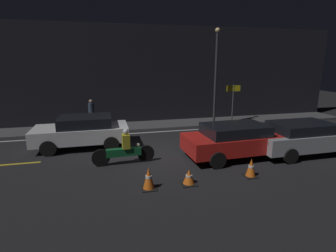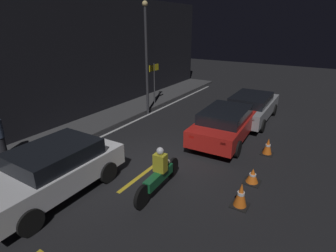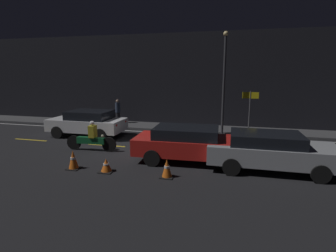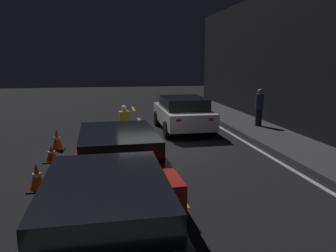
{
  "view_description": "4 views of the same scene",
  "coord_description": "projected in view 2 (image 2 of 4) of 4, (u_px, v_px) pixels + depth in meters",
  "views": [
    {
      "loc": [
        -1.87,
        -10.77,
        3.89
      ],
      "look_at": [
        0.82,
        0.24,
        1.12
      ],
      "focal_mm": 28.0,
      "sensor_mm": 36.0,
      "label": 1
    },
    {
      "loc": [
        -6.78,
        -4.72,
        4.72
      ],
      "look_at": [
        1.72,
        0.54,
        0.8
      ],
      "focal_mm": 28.0,
      "sensor_mm": 36.0,
      "label": 2
    },
    {
      "loc": [
        5.08,
        -11.48,
        3.52
      ],
      "look_at": [
        2.27,
        -0.4,
        1.23
      ],
      "focal_mm": 28.0,
      "sensor_mm": 36.0,
      "label": 3
    },
    {
      "loc": [
        10.6,
        -1.49,
        2.97
      ],
      "look_at": [
        0.91,
        0.26,
        1.01
      ],
      "focal_mm": 35.0,
      "sensor_mm": 36.0,
      "label": 4
    }
  ],
  "objects": [
    {
      "name": "lane_dash_c",
      "position": [
        138.0,
        177.0,
        8.61
      ],
      "size": [
        2.0,
        0.14,
        0.01
      ],
      "color": "gold",
      "rests_on": "ground"
    },
    {
      "name": "traffic_cone_far",
      "position": [
        268.0,
        147.0,
        10.05
      ],
      "size": [
        0.45,
        0.45,
        0.66
      ],
      "color": "black",
      "rests_on": "ground"
    },
    {
      "name": "ground_plane",
      "position": [
        156.0,
        164.0,
        9.41
      ],
      "size": [
        56.0,
        56.0,
        0.0
      ],
      "primitive_type": "plane",
      "color": "black"
    },
    {
      "name": "lane_dash_d",
      "position": [
        198.0,
        132.0,
        12.17
      ],
      "size": [
        2.0,
        0.14,
        0.01
      ],
      "color": "gold",
      "rests_on": "ground"
    },
    {
      "name": "lane_solid_kerb",
      "position": [
        88.0,
        143.0,
        11.1
      ],
      "size": [
        25.2,
        0.14,
        0.01
      ],
      "color": "silver",
      "rests_on": "ground"
    },
    {
      "name": "building_front",
      "position": [
        39.0,
        65.0,
        11.21
      ],
      "size": [
        28.0,
        0.3,
        6.13
      ],
      "color": "black",
      "rests_on": "ground"
    },
    {
      "name": "taxi_red",
      "position": [
        226.0,
        123.0,
        11.2
      ],
      "size": [
        4.67,
        2.14,
        1.41
      ],
      "rotation": [
        0.0,
        0.0,
        0.04
      ],
      "color": "red",
      "rests_on": "ground"
    },
    {
      "name": "traffic_cone_near",
      "position": [
        241.0,
        195.0,
        7.15
      ],
      "size": [
        0.47,
        0.47,
        0.72
      ],
      "color": "black",
      "rests_on": "ground"
    },
    {
      "name": "hatchback_silver",
      "position": [
        251.0,
        106.0,
        13.46
      ],
      "size": [
        4.58,
        2.03,
        1.39
      ],
      "rotation": [
        0.0,
        0.0,
        0.01
      ],
      "color": "#9EA0A5",
      "rests_on": "ground"
    },
    {
      "name": "lane_dash_e",
      "position": [
        231.0,
        108.0,
        15.74
      ],
      "size": [
        2.0,
        0.14,
        0.01
      ],
      "color": "gold",
      "rests_on": "ground"
    },
    {
      "name": "traffic_cone_mid",
      "position": [
        252.0,
        176.0,
        8.26
      ],
      "size": [
        0.5,
        0.5,
        0.5
      ],
      "color": "black",
      "rests_on": "ground"
    },
    {
      "name": "shop_sign",
      "position": [
        154.0,
        76.0,
        15.48
      ],
      "size": [
        0.9,
        0.08,
        2.4
      ],
      "color": "#4C4C51",
      "rests_on": "raised_curb"
    },
    {
      "name": "raised_curb",
      "position": [
        68.0,
        135.0,
        11.71
      ],
      "size": [
        28.0,
        2.1,
        0.16
      ],
      "color": "#424244",
      "rests_on": "ground"
    },
    {
      "name": "sedan_white",
      "position": [
        52.0,
        169.0,
        7.56
      ],
      "size": [
        4.24,
        2.05,
        1.47
      ],
      "rotation": [
        0.0,
        0.0,
        3.15
      ],
      "color": "silver",
      "rests_on": "ground"
    },
    {
      "name": "street_lamp",
      "position": [
        146.0,
        54.0,
        13.51
      ],
      "size": [
        0.28,
        0.28,
        5.76
      ],
      "color": "#333338",
      "rests_on": "ground"
    },
    {
      "name": "motorcycle",
      "position": [
        159.0,
        174.0,
        7.72
      ],
      "size": [
        2.44,
        0.37,
        1.41
      ],
      "rotation": [
        0.0,
        0.0,
        0.05
      ],
      "color": "black",
      "rests_on": "ground"
    }
  ]
}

